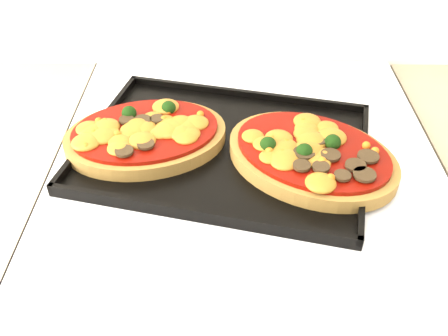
# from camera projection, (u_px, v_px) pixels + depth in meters

# --- Properties ---
(stove) EXTENTS (0.60, 0.60, 0.91)m
(stove) POSITION_uv_depth(u_px,v_px,m) (240.00, 317.00, 1.07)
(stove) COLOR white
(stove) RESTS_ON floor
(baking_tray) EXTENTS (0.49, 0.40, 0.02)m
(baking_tray) POSITION_uv_depth(u_px,v_px,m) (224.00, 146.00, 0.77)
(baking_tray) COLOR black
(baking_tray) RESTS_ON stove
(pizza_left) EXTENTS (0.28, 0.23, 0.04)m
(pizza_left) POSITION_uv_depth(u_px,v_px,m) (146.00, 134.00, 0.76)
(pizza_left) COLOR #A57539
(pizza_left) RESTS_ON baking_tray
(pizza_right) EXTENTS (0.32, 0.30, 0.04)m
(pizza_right) POSITION_uv_depth(u_px,v_px,m) (312.00, 154.00, 0.73)
(pizza_right) COLOR #A57539
(pizza_right) RESTS_ON baking_tray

